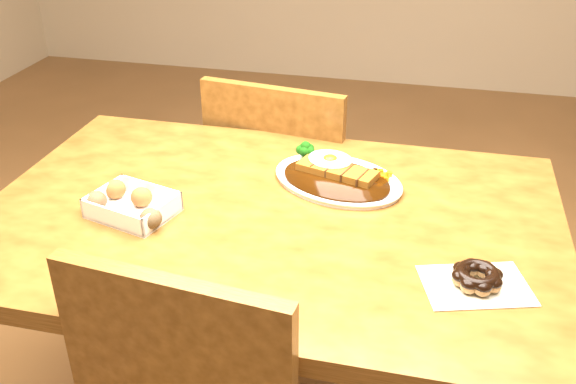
% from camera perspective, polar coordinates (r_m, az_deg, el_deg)
% --- Properties ---
extents(table, '(1.20, 0.80, 0.75)m').
position_cam_1_polar(table, '(1.39, -1.64, -5.29)').
color(table, '#4F2D0F').
rests_on(table, ground).
extents(chair_far, '(0.48, 0.48, 0.87)m').
position_cam_1_polar(chair_far, '(1.94, 0.09, -0.45)').
color(chair_far, '#4F2D0F').
rests_on(chair_far, ground).
extents(katsu_curry_plate, '(0.35, 0.31, 0.06)m').
position_cam_1_polar(katsu_curry_plate, '(1.45, 4.33, 1.45)').
color(katsu_curry_plate, white).
rests_on(katsu_curry_plate, table).
extents(donut_box, '(0.19, 0.16, 0.05)m').
position_cam_1_polar(donut_box, '(1.36, -13.87, -1.06)').
color(donut_box, white).
rests_on(donut_box, table).
extents(pon_de_ring, '(0.21, 0.18, 0.04)m').
position_cam_1_polar(pon_de_ring, '(1.17, 16.45, -7.31)').
color(pon_de_ring, silver).
rests_on(pon_de_ring, table).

